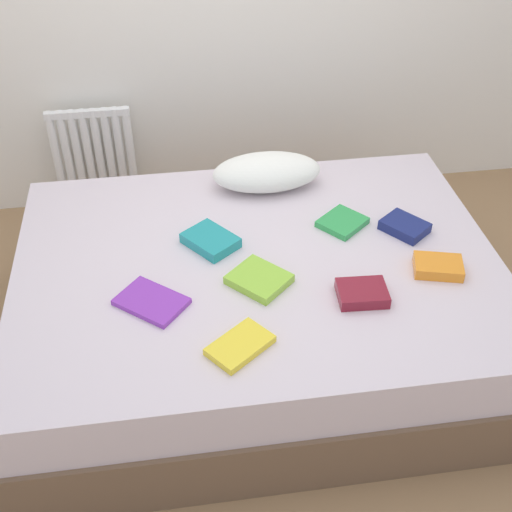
{
  "coord_description": "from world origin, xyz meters",
  "views": [
    {
      "loc": [
        -0.31,
        -2.08,
        2.19
      ],
      "look_at": [
        0.0,
        0.05,
        0.48
      ],
      "focal_mm": 46.79,
      "sensor_mm": 36.0,
      "label": 1
    }
  ],
  "objects": [
    {
      "name": "textbook_green",
      "position": [
        0.4,
        0.18,
        0.51
      ],
      "size": [
        0.24,
        0.24,
        0.03
      ],
      "primitive_type": "cube",
      "rotation": [
        0.0,
        0.0,
        0.7
      ],
      "color": "green",
      "rests_on": "bed"
    },
    {
      "name": "textbook_lime",
      "position": [
        -0.02,
        -0.14,
        0.52
      ],
      "size": [
        0.28,
        0.28,
        0.03
      ],
      "primitive_type": "cube",
      "rotation": [
        0.0,
        0.0,
        -0.82
      ],
      "color": "#8CC638",
      "rests_on": "bed"
    },
    {
      "name": "textbook_maroon",
      "position": [
        0.35,
        -0.28,
        0.52
      ],
      "size": [
        0.19,
        0.16,
        0.05
      ],
      "primitive_type": "cube",
      "rotation": [
        0.0,
        0.0,
        -0.06
      ],
      "color": "maroon",
      "rests_on": "bed"
    },
    {
      "name": "textbook_orange",
      "position": [
        0.69,
        -0.17,
        0.52
      ],
      "size": [
        0.22,
        0.18,
        0.05
      ],
      "primitive_type": "cube",
      "rotation": [
        0.0,
        0.0,
        -0.26
      ],
      "color": "orange",
      "rests_on": "bed"
    },
    {
      "name": "textbook_yellow",
      "position": [
        -0.13,
        -0.48,
        0.51
      ],
      "size": [
        0.26,
        0.25,
        0.03
      ],
      "primitive_type": "cube",
      "rotation": [
        0.0,
        0.0,
        0.66
      ],
      "color": "yellow",
      "rests_on": "bed"
    },
    {
      "name": "bed",
      "position": [
        0.0,
        0.0,
        0.25
      ],
      "size": [
        2.0,
        1.5,
        0.5
      ],
      "color": "brown",
      "rests_on": "ground"
    },
    {
      "name": "textbook_teal",
      "position": [
        -0.18,
        0.13,
        0.52
      ],
      "size": [
        0.25,
        0.26,
        0.05
      ],
      "primitive_type": "cube",
      "rotation": [
        0.0,
        0.0,
        -0.92
      ],
      "color": "teal",
      "rests_on": "bed"
    },
    {
      "name": "radiator",
      "position": [
        -0.72,
        1.2,
        0.38
      ],
      "size": [
        0.44,
        0.04,
        0.51
      ],
      "color": "white",
      "rests_on": "ground"
    },
    {
      "name": "textbook_purple",
      "position": [
        -0.43,
        -0.2,
        0.51
      ],
      "size": [
        0.3,
        0.29,
        0.02
      ],
      "primitive_type": "cube",
      "rotation": [
        0.0,
        0.0,
        -0.7
      ],
      "color": "purple",
      "rests_on": "bed"
    },
    {
      "name": "pillow",
      "position": [
        0.12,
        0.54,
        0.58
      ],
      "size": [
        0.5,
        0.26,
        0.16
      ],
      "primitive_type": "ellipsoid",
      "color": "white",
      "rests_on": "bed"
    },
    {
      "name": "textbook_navy",
      "position": [
        0.65,
        0.11,
        0.52
      ],
      "size": [
        0.22,
        0.23,
        0.04
      ],
      "primitive_type": "cube",
      "rotation": [
        0.0,
        0.0,
        -0.91
      ],
      "color": "navy",
      "rests_on": "bed"
    },
    {
      "name": "ground_plane",
      "position": [
        0.0,
        0.0,
        0.0
      ],
      "size": [
        8.0,
        8.0,
        0.0
      ],
      "primitive_type": "plane",
      "color": "#93704C"
    }
  ]
}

